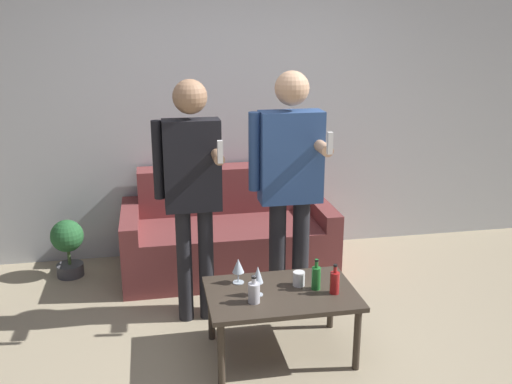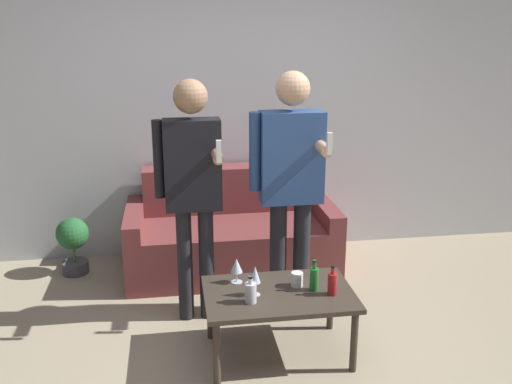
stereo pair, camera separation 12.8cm
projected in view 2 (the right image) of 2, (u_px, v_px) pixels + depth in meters
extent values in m
plane|color=tan|center=(270.00, 371.00, 3.46)|extent=(16.00, 16.00, 0.00)
cube|color=silver|center=(231.00, 103.00, 4.97)|extent=(8.00, 0.06, 2.70)
cube|color=brown|center=(233.00, 251.00, 4.71)|extent=(1.45, 0.63, 0.43)
cube|color=brown|center=(227.00, 211.00, 5.07)|extent=(1.45, 0.24, 0.83)
cube|color=brown|center=(135.00, 243.00, 4.69)|extent=(0.14, 0.87, 0.57)
cube|color=brown|center=(323.00, 233.00, 4.92)|extent=(0.14, 0.87, 0.57)
cube|color=#3D3328|center=(279.00, 294.00, 3.53)|extent=(0.92, 0.61, 0.03)
cylinder|color=#3D3328|center=(217.00, 353.00, 3.29)|extent=(0.04, 0.04, 0.40)
cylinder|color=#3D3328|center=(354.00, 341.00, 3.41)|extent=(0.04, 0.04, 0.40)
cylinder|color=#3D3328|center=(210.00, 311.00, 3.77)|extent=(0.04, 0.04, 0.40)
cylinder|color=#3D3328|center=(331.00, 302.00, 3.89)|extent=(0.04, 0.04, 0.40)
cylinder|color=#23752D|center=(314.00, 279.00, 3.53)|extent=(0.06, 0.06, 0.14)
cylinder|color=#23752D|center=(314.00, 264.00, 3.50)|extent=(0.02, 0.02, 0.06)
cylinder|color=black|center=(315.00, 261.00, 3.49)|extent=(0.02, 0.02, 0.01)
cylinder|color=#B21E1E|center=(332.00, 284.00, 3.47)|extent=(0.06, 0.06, 0.14)
cylinder|color=#B21E1E|center=(333.00, 270.00, 3.45)|extent=(0.02, 0.02, 0.05)
cylinder|color=black|center=(333.00, 267.00, 3.44)|extent=(0.03, 0.03, 0.01)
cylinder|color=silver|center=(251.00, 293.00, 3.38)|extent=(0.07, 0.07, 0.12)
cylinder|color=silver|center=(251.00, 280.00, 3.35)|extent=(0.03, 0.03, 0.05)
cylinder|color=black|center=(251.00, 277.00, 3.35)|extent=(0.03, 0.03, 0.01)
cylinder|color=silver|center=(237.00, 282.00, 3.65)|extent=(0.07, 0.07, 0.01)
cylinder|color=silver|center=(237.00, 277.00, 3.64)|extent=(0.01, 0.01, 0.07)
cone|color=silver|center=(236.00, 265.00, 3.62)|extent=(0.08, 0.08, 0.09)
cylinder|color=silver|center=(255.00, 295.00, 3.49)|extent=(0.06, 0.06, 0.01)
cylinder|color=silver|center=(255.00, 288.00, 3.47)|extent=(0.01, 0.01, 0.08)
cone|color=silver|center=(255.00, 274.00, 3.45)|extent=(0.07, 0.07, 0.11)
cylinder|color=white|center=(297.00, 279.00, 3.59)|extent=(0.08, 0.08, 0.09)
cylinder|color=#232328|center=(185.00, 265.00, 3.98)|extent=(0.11, 0.11, 0.82)
cylinder|color=#232328|center=(207.00, 263.00, 4.00)|extent=(0.11, 0.11, 0.82)
cube|color=black|center=(193.00, 165.00, 3.78)|extent=(0.38, 0.17, 0.61)
sphere|color=#9E7556|center=(190.00, 96.00, 3.65)|extent=(0.22, 0.22, 0.22)
cylinder|color=black|center=(158.00, 159.00, 3.74)|extent=(0.07, 0.07, 0.52)
cylinder|color=#9E7556|center=(217.00, 155.00, 3.65)|extent=(0.07, 0.27, 0.07)
cube|color=white|center=(219.00, 151.00, 3.48)|extent=(0.03, 0.03, 0.14)
cylinder|color=#232328|center=(278.00, 258.00, 4.07)|extent=(0.12, 0.12, 0.84)
cylinder|color=#232328|center=(301.00, 256.00, 4.09)|extent=(0.12, 0.12, 0.84)
cube|color=#2D4C84|center=(292.00, 157.00, 3.87)|extent=(0.43, 0.19, 0.63)
sphere|color=tan|center=(293.00, 88.00, 3.73)|extent=(0.23, 0.23, 0.23)
cylinder|color=#2D4C84|center=(255.00, 152.00, 3.82)|extent=(0.08, 0.08, 0.53)
cylinder|color=tan|center=(322.00, 147.00, 3.73)|extent=(0.08, 0.28, 0.08)
cube|color=white|center=(329.00, 144.00, 3.55)|extent=(0.03, 0.03, 0.14)
cylinder|color=#4C4C51|center=(76.00, 267.00, 4.80)|extent=(0.22, 0.22, 0.10)
cylinder|color=#476B38|center=(74.00, 253.00, 4.76)|extent=(0.03, 0.03, 0.16)
sphere|color=#286633|center=(72.00, 233.00, 4.71)|extent=(0.27, 0.27, 0.27)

